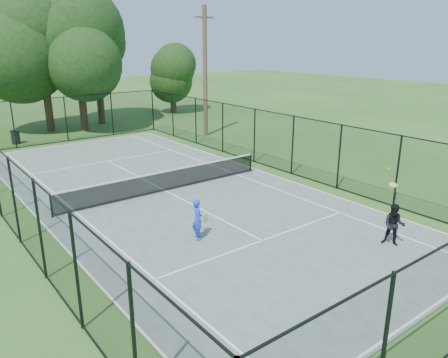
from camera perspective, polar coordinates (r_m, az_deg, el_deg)
ground at (r=19.79m, az=-7.56°, el=-1.73°), size 120.00×120.00×0.00m
tennis_court at (r=19.78m, az=-7.56°, el=-1.65°), size 11.00×24.00×0.06m
tennis_net at (r=19.61m, az=-7.62°, el=-0.14°), size 10.08×0.08×0.95m
fence at (r=19.35m, az=-7.73°, el=2.46°), size 13.10×26.10×3.00m
tree_near_left at (r=34.89m, az=-22.70°, el=14.91°), size 7.00×7.00×9.13m
tree_near_mid at (r=34.18m, az=-18.57°, el=15.37°), size 7.02×7.02×9.18m
tree_near_right at (r=36.85m, az=-16.41°, el=16.14°), size 6.78×6.78×9.36m
tree_far_right at (r=41.64m, az=-6.75°, el=13.17°), size 4.05×4.05×5.36m
trash_bin_right at (r=31.82m, az=-25.58°, el=4.97°), size 0.58×0.58×0.90m
utility_pole at (r=30.93m, az=-2.48°, el=13.82°), size 1.40×0.30×8.75m
player_blue at (r=14.79m, az=-3.47°, el=-5.25°), size 0.84×0.61×1.44m
player_black at (r=15.38m, az=21.32°, el=-5.59°), size 0.86×1.14×2.43m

